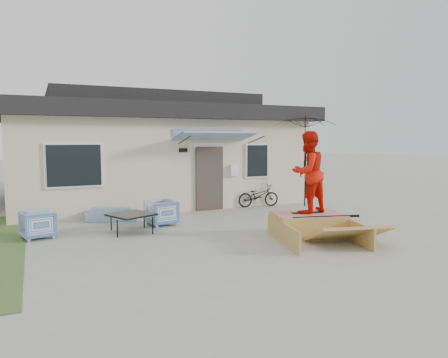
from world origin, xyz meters
name	(u,v)px	position (x,y,z in m)	size (l,w,h in m)	color
ground	(245,244)	(0.00, 0.00, 0.00)	(90.00, 90.00, 0.00)	#999B8F
house	(151,149)	(0.00, 7.99, 1.94)	(10.80, 8.49, 4.10)	beige
loveseat	(112,211)	(-2.25, 4.00, 0.28)	(1.44, 0.42, 0.56)	#2D5995
armchair_left	(38,223)	(-4.21, 2.55, 0.36)	(0.71, 0.66, 0.73)	#2D5995
armchair_right	(161,211)	(-1.14, 2.79, 0.38)	(0.74, 0.69, 0.76)	#2D5995
coffee_table	(131,223)	(-2.07, 2.25, 0.24)	(0.97, 0.97, 0.48)	black
bicycle	(258,193)	(2.80, 4.35, 0.48)	(0.52, 1.49, 0.95)	black
patio_umbrella	(306,156)	(4.38, 3.82, 1.75)	(2.08, 1.92, 2.20)	black
skate_ramp	(308,225)	(1.74, 0.05, 0.27)	(1.65, 2.20, 0.55)	#AC8543
skateboard	(307,212)	(1.75, 0.11, 0.57)	(0.79, 0.20, 0.05)	black
skater	(308,171)	(1.75, 0.11, 1.59)	(0.97, 0.75, 1.98)	red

